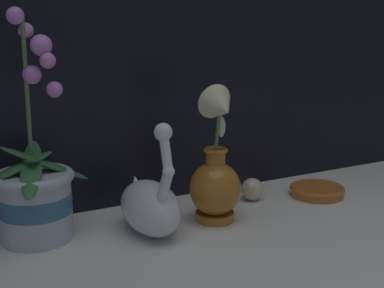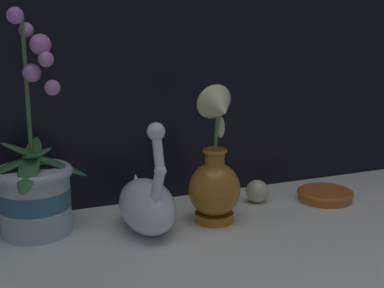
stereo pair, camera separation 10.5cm
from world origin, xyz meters
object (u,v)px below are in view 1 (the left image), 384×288
glass_sphere (252,189)px  amber_dish (317,190)px  orchid_potted_plant (35,192)px  swan_figurine (150,204)px  blue_vase (216,175)px

glass_sphere → amber_dish: bearing=-16.0°
orchid_potted_plant → swan_figurine: bearing=-19.1°
orchid_potted_plant → blue_vase: bearing=-12.6°
swan_figurine → amber_dish: 0.44m
orchid_potted_plant → amber_dish: (0.65, -0.05, -0.08)m
orchid_potted_plant → swan_figurine: 0.22m
orchid_potted_plant → glass_sphere: bearing=-0.8°
blue_vase → glass_sphere: bearing=27.4°
swan_figurine → glass_sphere: 0.29m
swan_figurine → blue_vase: size_ratio=0.81×
blue_vase → glass_sphere: size_ratio=5.46×
orchid_potted_plant → blue_vase: (0.35, -0.08, 0.01)m
swan_figurine → glass_sphere: bearing=12.7°
blue_vase → amber_dish: 0.31m
swan_figurine → amber_dish: bearing=2.5°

